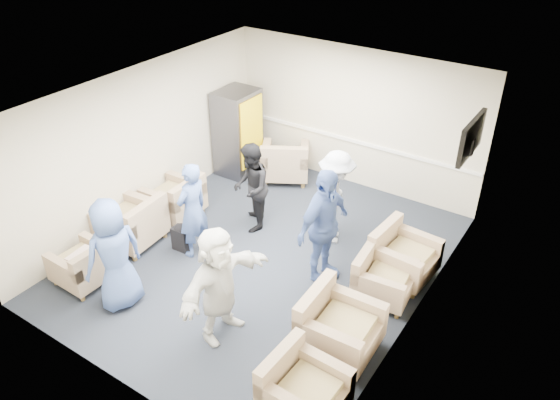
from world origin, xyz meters
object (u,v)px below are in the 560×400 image
Objects in this scene: person_mid_left at (193,210)px; person_back_right at (336,197)px; armchair_right_far at (401,257)px; armchair_left_far at (176,200)px; person_back_left at (251,188)px; person_front_left at (114,255)px; armchair_left_mid at (134,225)px; armchair_right_midnear at (336,328)px; armchair_right_near at (301,390)px; armchair_left_near at (85,266)px; vending_machine at (238,132)px; person_mid_right at (324,227)px; armchair_corner at (285,163)px; armchair_right_midfar at (381,279)px; person_front_right at (219,284)px.

person_mid_left is 2.30m from person_back_right.
armchair_left_far is at bearing 104.25° from armchair_right_far.
armchair_left_far is 1.45m from person_back_left.
person_mid_left is at bearing -169.76° from person_front_left.
armchair_left_mid is 2.03m from person_back_left.
armchair_right_midnear is at bearing -178.29° from armchair_right_far.
person_back_left is at bearing 109.38° from armchair_left_far.
person_back_right reaches higher than armchair_right_near.
armchair_left_near is 4.14m from vending_machine.
armchair_left_near is at bearing -86.74° from vending_machine.
armchair_left_far is 0.94× the size of armchair_right_far.
armchair_right_near is at bearing 88.89° from armchair_left_near.
person_mid_right is at bearing 38.91° from person_back_left.
armchair_right_midnear is at bearing 101.36° from armchair_corner.
armchair_right_midnear is (3.75, 0.89, 0.06)m from armchair_left_near.
armchair_left_near is 4.37m from armchair_corner.
person_front_left reaches higher than armchair_left_far.
armchair_left_far is 4.58m from armchair_right_near.
person_back_left is 0.97× the size of person_back_right.
person_mid_left is (-2.89, 0.60, 0.44)m from armchair_right_midnear.
armchair_left_mid is at bearing -65.66° from person_mid_left.
person_front_left is (-2.98, -0.91, 0.49)m from armchair_right_midnear.
person_mid_left is (0.12, -2.82, 0.44)m from armchair_corner.
armchair_right_midnear and armchair_corner have the same top height.
person_back_left is (-2.69, 2.75, 0.45)m from armchair_right_near.
armchair_left_near is 4.36m from armchair_right_midfar.
armchair_corner is (0.74, 4.31, 0.06)m from armchair_left_near.
armchair_right_midfar is 0.52× the size of person_mid_left.
person_front_right is at bearing 81.77° from armchair_corner.
armchair_left_far is at bearing 174.00° from armchair_left_mid.
person_front_left is 2.96m from person_mid_right.
person_back_right is at bearing 108.47° from armchair_left_far.
person_back_left is at bearing -46.76° from vending_machine.
armchair_right_far is (0.04, 0.62, 0.03)m from armchair_right_midfar.
person_back_left is (0.44, -1.72, 0.42)m from armchair_corner.
person_front_right is at bearing 152.89° from armchair_right_far.
armchair_left_far is 2.85m from person_back_right.
armchair_right_far is at bearing 145.95° from person_front_left.
person_mid_left is at bearing 117.90° from armchair_right_far.
armchair_left_far is 0.53× the size of person_front_right.
person_mid_left is (-3.01, 1.65, 0.48)m from armchair_right_near.
armchair_right_midnear is 1.56m from person_mid_right.
armchair_right_midnear is 0.60× the size of person_back_left.
armchair_corner reaches higher than armchair_left_far.
armchair_right_far is 1.34m from person_mid_right.
armchair_corner is at bearing 26.52° from person_front_right.
armchair_left_far is 1.03× the size of armchair_right_midfar.
vending_machine is (-0.98, -0.22, 0.50)m from armchair_corner.
person_mid_right reaches higher than person_front_right.
armchair_left_mid is 3.22m from person_mid_right.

